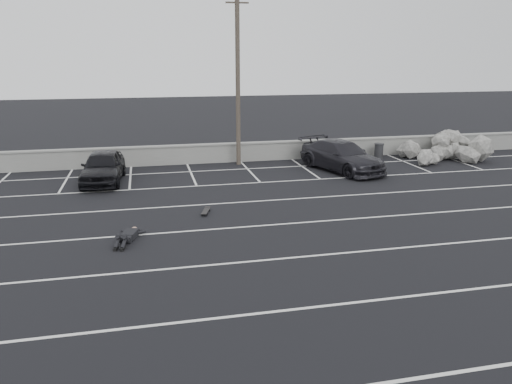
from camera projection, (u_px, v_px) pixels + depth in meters
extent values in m
plane|color=black|center=(297.00, 257.00, 14.81)|extent=(120.00, 120.00, 0.00)
cube|color=gray|center=(223.00, 153.00, 27.84)|extent=(50.00, 0.35, 1.00)
cube|color=gray|center=(222.00, 144.00, 27.70)|extent=(50.00, 0.45, 0.08)
cube|color=silver|center=(394.00, 382.00, 9.16)|extent=(36.00, 0.10, 0.01)
cube|color=silver|center=(334.00, 305.00, 11.99)|extent=(36.00, 0.10, 0.01)
cube|color=silver|center=(297.00, 257.00, 14.81)|extent=(36.00, 0.10, 0.01)
cube|color=silver|center=(272.00, 225.00, 17.63)|extent=(36.00, 0.10, 0.01)
cube|color=silver|center=(253.00, 201.00, 20.45)|extent=(36.00, 0.10, 0.01)
cube|color=silver|center=(240.00, 184.00, 23.27)|extent=(36.00, 0.10, 0.01)
cube|color=silver|center=(229.00, 170.00, 26.09)|extent=(36.00, 0.10, 0.01)
cube|color=silver|center=(66.00, 180.00, 23.92)|extent=(0.10, 5.00, 0.01)
cube|color=silver|center=(130.00, 177.00, 24.56)|extent=(0.10, 5.00, 0.01)
cube|color=silver|center=(191.00, 174.00, 25.19)|extent=(0.10, 5.00, 0.01)
cube|color=silver|center=(249.00, 171.00, 25.83)|extent=(0.10, 5.00, 0.01)
cube|color=silver|center=(305.00, 168.00, 26.47)|extent=(0.10, 5.00, 0.01)
cube|color=silver|center=(357.00, 165.00, 27.11)|extent=(0.10, 5.00, 0.01)
cube|color=silver|center=(407.00, 163.00, 27.75)|extent=(0.10, 5.00, 0.01)
cube|color=silver|center=(455.00, 160.00, 28.39)|extent=(0.10, 5.00, 0.01)
imported|color=black|center=(103.00, 167.00, 23.40)|extent=(2.09, 4.51, 1.49)
imported|color=black|center=(342.00, 156.00, 25.76)|extent=(3.68, 5.66, 1.52)
cylinder|color=#4C4238|center=(238.00, 81.00, 26.19)|extent=(0.24, 0.24, 8.95)
cube|color=#4C4238|center=(237.00, 3.00, 25.16)|extent=(1.19, 0.08, 0.08)
cylinder|color=#252628|center=(379.00, 151.00, 28.99)|extent=(0.65, 0.65, 0.81)
cylinder|color=#252628|center=(379.00, 144.00, 28.88)|extent=(0.72, 0.72, 0.04)
cube|color=black|center=(206.00, 211.00, 18.92)|extent=(0.44, 0.84, 0.02)
cube|color=#252628|center=(207.00, 210.00, 19.19)|extent=(0.17, 0.10, 0.04)
cube|color=#252628|center=(204.00, 214.00, 18.67)|extent=(0.17, 0.10, 0.04)
cylinder|color=black|center=(204.00, 210.00, 19.20)|extent=(0.05, 0.06, 0.06)
cylinder|color=black|center=(209.00, 210.00, 19.18)|extent=(0.05, 0.06, 0.06)
cylinder|color=black|center=(202.00, 215.00, 18.68)|extent=(0.05, 0.06, 0.06)
cylinder|color=black|center=(207.00, 215.00, 18.66)|extent=(0.05, 0.06, 0.06)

